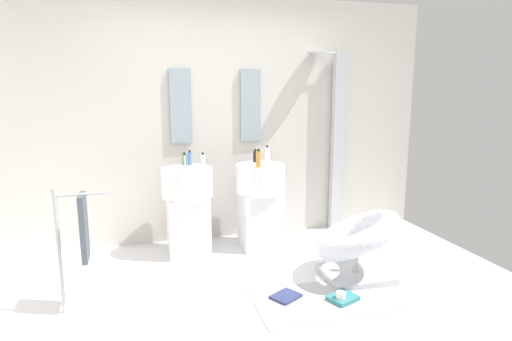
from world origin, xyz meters
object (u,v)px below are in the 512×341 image
magazine_teal (343,298)px  soap_bottle_amber (259,159)px  magazine_navy (286,296)px  soap_bottle_blue (190,158)px  towel_rack (80,231)px  soap_bottle_black (255,156)px  shower_column (337,139)px  lounge_chair (357,240)px  pedestal_sink_left (188,207)px  soap_bottle_clear (203,161)px  soap_bottle_white (267,155)px  pedestal_sink_right (260,202)px  soap_bottle_green (184,159)px  coffee_mug (341,297)px

magazine_teal → soap_bottle_amber: 1.55m
magazine_navy → soap_bottle_blue: (-0.57, 1.34, 0.93)m
towel_rack → soap_bottle_black: size_ratio=6.85×
shower_column → soap_bottle_black: size_ratio=14.79×
lounge_chair → soap_bottle_black: bearing=118.3°
pedestal_sink_left → magazine_navy: (0.62, -1.18, -0.47)m
shower_column → soap_bottle_clear: size_ratio=13.48×
lounge_chair → soap_bottle_amber: size_ratio=5.94×
towel_rack → soap_bottle_white: (1.74, 1.02, 0.34)m
pedestal_sink_right → soap_bottle_green: bearing=166.2°
coffee_mug → soap_bottle_blue: bearing=122.1°
magazine_navy → lounge_chair: bearing=-14.5°
shower_column → magazine_teal: (-0.72, -1.67, -1.05)m
pedestal_sink_right → soap_bottle_clear: soap_bottle_clear is taller
magazine_teal → soap_bottle_amber: soap_bottle_amber is taller
pedestal_sink_left → magazine_navy: bearing=-62.0°
soap_bottle_green → soap_bottle_black: bearing=-2.4°
coffee_mug → soap_bottle_amber: bearing=105.0°
pedestal_sink_right → towel_rack: bearing=-150.3°
magazine_navy → coffee_mug: coffee_mug is taller
shower_column → pedestal_sink_left: bearing=-169.4°
soap_bottle_blue → soap_bottle_clear: bearing=-62.2°
shower_column → towel_rack: (-2.66, -1.27, -0.45)m
shower_column → soap_bottle_white: shower_column is taller
soap_bottle_white → soap_bottle_clear: soap_bottle_white is taller
shower_column → soap_bottle_clear: (-1.61, -0.36, -0.13)m
pedestal_sink_right → soap_bottle_white: 0.50m
magazine_teal → soap_bottle_black: size_ratio=1.54×
lounge_chair → soap_bottle_green: soap_bottle_green is taller
soap_bottle_black → pedestal_sink_right: bearing=-86.4°
lounge_chair → magazine_teal: bearing=-129.8°
soap_bottle_amber → soap_bottle_clear: (-0.53, 0.12, -0.01)m
pedestal_sink_right → magazine_teal: bearing=-77.6°
soap_bottle_green → magazine_navy: bearing=-65.4°
pedestal_sink_left → soap_bottle_blue: soap_bottle_blue is taller
soap_bottle_clear → coffee_mug: bearing=-57.2°
pedestal_sink_right → shower_column: shower_column is taller
coffee_mug → soap_bottle_amber: soap_bottle_amber is taller
soap_bottle_amber → soap_bottle_blue: bearing=153.4°
coffee_mug → soap_bottle_clear: bearing=122.8°
shower_column → lounge_chair: 1.55m
shower_column → soap_bottle_green: size_ratio=16.24×
magazine_navy → soap_bottle_white: (0.22, 1.26, 0.95)m
pedestal_sink_right → soap_bottle_black: size_ratio=7.09×
lounge_chair → magazine_navy: bearing=-164.2°
pedestal_sink_right → soap_bottle_white: soap_bottle_white is taller
pedestal_sink_right → lounge_chair: bearing=-58.4°
shower_column → soap_bottle_blue: 1.72m
soap_bottle_green → shower_column: bearing=4.7°
lounge_chair → coffee_mug: size_ratio=12.67×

